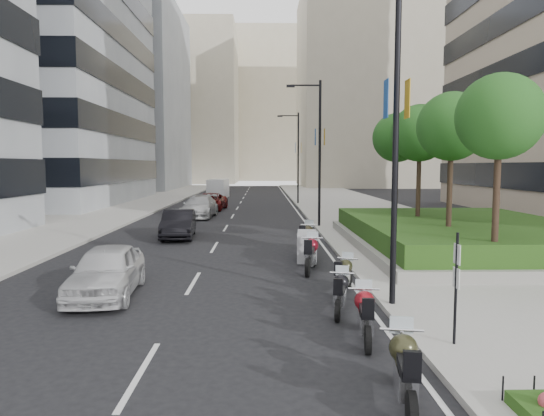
{
  "coord_description": "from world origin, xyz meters",
  "views": [
    {
      "loc": [
        0.8,
        -11.77,
        3.87
      ],
      "look_at": [
        1.21,
        9.45,
        2.0
      ],
      "focal_mm": 32.0,
      "sensor_mm": 36.0,
      "label": 1
    }
  ],
  "objects_px": {
    "car_c": "(199,207)",
    "lamp_post_2": "(297,153)",
    "car_b": "(179,224)",
    "car_d": "(210,202)",
    "lamp_post_0": "(390,120)",
    "motorcycle_6": "(306,238)",
    "motorcycle_0": "(405,370)",
    "motorcycle_5": "(307,246)",
    "parking_sign": "(456,282)",
    "lamp_post_1": "(317,146)",
    "delivery_van": "(218,189)",
    "motorcycle_1": "(365,315)",
    "motorcycle_4": "(311,254)",
    "motorcycle_3": "(344,275)",
    "car_a": "(107,271)",
    "motorcycle_2": "(340,293)"
  },
  "relations": [
    {
      "from": "delivery_van",
      "to": "car_c",
      "type": "bearing_deg",
      "value": -84.9
    },
    {
      "from": "car_d",
      "to": "lamp_post_2",
      "type": "bearing_deg",
      "value": 40.2
    },
    {
      "from": "motorcycle_0",
      "to": "motorcycle_5",
      "type": "xyz_separation_m",
      "value": [
        -0.48,
        12.0,
        -0.01
      ]
    },
    {
      "from": "parking_sign",
      "to": "car_a",
      "type": "xyz_separation_m",
      "value": [
        -8.63,
        4.46,
        -0.7
      ]
    },
    {
      "from": "motorcycle_0",
      "to": "car_d",
      "type": "xyz_separation_m",
      "value": [
        -6.84,
        34.54,
        0.14
      ]
    },
    {
      "from": "parking_sign",
      "to": "car_b",
      "type": "height_order",
      "value": "parking_sign"
    },
    {
      "from": "lamp_post_0",
      "to": "motorcycle_6",
      "type": "height_order",
      "value": "lamp_post_0"
    },
    {
      "from": "motorcycle_3",
      "to": "car_c",
      "type": "height_order",
      "value": "car_c"
    },
    {
      "from": "lamp_post_1",
      "to": "motorcycle_2",
      "type": "relative_size",
      "value": 4.62
    },
    {
      "from": "lamp_post_1",
      "to": "delivery_van",
      "type": "relative_size",
      "value": 1.67
    },
    {
      "from": "car_b",
      "to": "motorcycle_0",
      "type": "bearing_deg",
      "value": -74.27
    },
    {
      "from": "lamp_post_1",
      "to": "motorcycle_3",
      "type": "relative_size",
      "value": 4.86
    },
    {
      "from": "motorcycle_0",
      "to": "car_d",
      "type": "relative_size",
      "value": 0.42
    },
    {
      "from": "parking_sign",
      "to": "car_b",
      "type": "distance_m",
      "value": 18.12
    },
    {
      "from": "car_c",
      "to": "delivery_van",
      "type": "height_order",
      "value": "delivery_van"
    },
    {
      "from": "lamp_post_2",
      "to": "lamp_post_0",
      "type": "bearing_deg",
      "value": -90.0
    },
    {
      "from": "motorcycle_0",
      "to": "delivery_van",
      "type": "bearing_deg",
      "value": 17.94
    },
    {
      "from": "car_d",
      "to": "motorcycle_5",
      "type": "bearing_deg",
      "value": -70.02
    },
    {
      "from": "motorcycle_0",
      "to": "car_a",
      "type": "bearing_deg",
      "value": 55.14
    },
    {
      "from": "motorcycle_2",
      "to": "motorcycle_3",
      "type": "bearing_deg",
      "value": 2.31
    },
    {
      "from": "car_b",
      "to": "car_d",
      "type": "height_order",
      "value": "car_b"
    },
    {
      "from": "motorcycle_6",
      "to": "car_c",
      "type": "height_order",
      "value": "car_c"
    },
    {
      "from": "lamp_post_0",
      "to": "motorcycle_6",
      "type": "relative_size",
      "value": 4.0
    },
    {
      "from": "motorcycle_5",
      "to": "car_b",
      "type": "height_order",
      "value": "car_b"
    },
    {
      "from": "lamp_post_2",
      "to": "car_c",
      "type": "height_order",
      "value": "lamp_post_2"
    },
    {
      "from": "car_a",
      "to": "motorcycle_6",
      "type": "bearing_deg",
      "value": 43.68
    },
    {
      "from": "motorcycle_0",
      "to": "lamp_post_0",
      "type": "bearing_deg",
      "value": -2.01
    },
    {
      "from": "car_c",
      "to": "lamp_post_2",
      "type": "bearing_deg",
      "value": 58.9
    },
    {
      "from": "motorcycle_2",
      "to": "lamp_post_0",
      "type": "bearing_deg",
      "value": -61.29
    },
    {
      "from": "motorcycle_4",
      "to": "car_a",
      "type": "height_order",
      "value": "car_a"
    },
    {
      "from": "motorcycle_1",
      "to": "motorcycle_4",
      "type": "xyz_separation_m",
      "value": [
        -0.51,
        6.99,
        0.07
      ]
    },
    {
      "from": "lamp_post_0",
      "to": "motorcycle_4",
      "type": "distance_m",
      "value": 6.61
    },
    {
      "from": "lamp_post_2",
      "to": "delivery_van",
      "type": "bearing_deg",
      "value": 130.51
    },
    {
      "from": "lamp_post_2",
      "to": "motorcycle_2",
      "type": "bearing_deg",
      "value": -92.12
    },
    {
      "from": "lamp_post_0",
      "to": "motorcycle_6",
      "type": "bearing_deg",
      "value": 98.78
    },
    {
      "from": "motorcycle_6",
      "to": "car_d",
      "type": "bearing_deg",
      "value": 35.36
    },
    {
      "from": "car_a",
      "to": "car_c",
      "type": "distance_m",
      "value": 21.78
    },
    {
      "from": "parking_sign",
      "to": "motorcycle_2",
      "type": "distance_m",
      "value": 3.44
    },
    {
      "from": "lamp_post_2",
      "to": "car_d",
      "type": "xyz_separation_m",
      "value": [
        -7.9,
        -5.74,
        -4.33
      ]
    },
    {
      "from": "motorcycle_5",
      "to": "car_d",
      "type": "bearing_deg",
      "value": 20.87
    },
    {
      "from": "car_b",
      "to": "car_d",
      "type": "distance_m",
      "value": 16.28
    },
    {
      "from": "lamp_post_0",
      "to": "parking_sign",
      "type": "height_order",
      "value": "lamp_post_0"
    },
    {
      "from": "car_a",
      "to": "motorcycle_1",
      "type": "bearing_deg",
      "value": -33.6
    },
    {
      "from": "motorcycle_2",
      "to": "car_c",
      "type": "bearing_deg",
      "value": 30.17
    },
    {
      "from": "motorcycle_3",
      "to": "motorcycle_5",
      "type": "bearing_deg",
      "value": 31.34
    },
    {
      "from": "motorcycle_5",
      "to": "car_b",
      "type": "xyz_separation_m",
      "value": [
        -6.3,
        6.26,
        0.17
      ]
    },
    {
      "from": "parking_sign",
      "to": "lamp_post_1",
      "type": "bearing_deg",
      "value": 91.88
    },
    {
      "from": "parking_sign",
      "to": "delivery_van",
      "type": "distance_m",
      "value": 49.04
    },
    {
      "from": "motorcycle_3",
      "to": "car_d",
      "type": "height_order",
      "value": "car_d"
    },
    {
      "from": "car_a",
      "to": "car_b",
      "type": "xyz_separation_m",
      "value": [
        0.14,
        11.53,
        -0.0
      ]
    }
  ]
}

